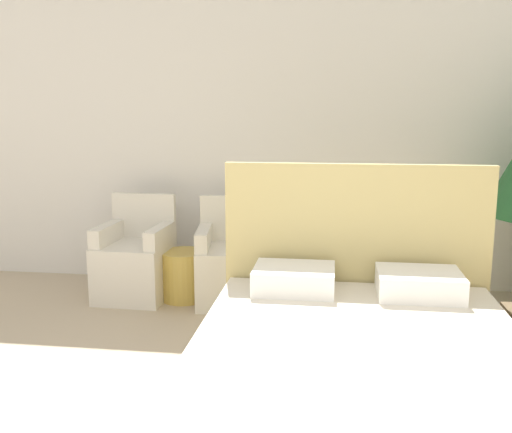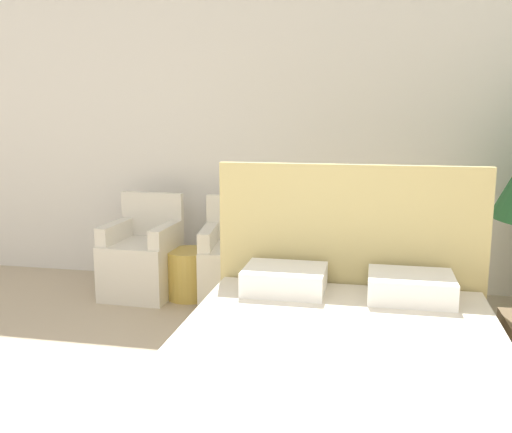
% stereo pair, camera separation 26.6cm
% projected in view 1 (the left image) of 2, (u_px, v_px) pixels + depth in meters
% --- Properties ---
extents(wall_back, '(10.00, 0.06, 2.90)m').
position_uv_depth(wall_back, '(285.00, 124.00, 5.03)').
color(wall_back, white).
rests_on(wall_back, ground_plane).
extents(bed, '(1.60, 2.10, 1.25)m').
position_uv_depth(bed, '(359.00, 390.00, 2.62)').
color(bed, '#8C7A5B').
rests_on(bed, ground_plane).
extents(armchair_near_window_left, '(0.58, 0.60, 0.86)m').
position_uv_depth(armchair_near_window_left, '(135.00, 264.00, 4.81)').
color(armchair_near_window_left, silver).
rests_on(armchair_near_window_left, ground_plane).
extents(armchair_near_window_right, '(0.64, 0.66, 0.86)m').
position_uv_depth(armchair_near_window_right, '(233.00, 267.00, 4.70)').
color(armchair_near_window_right, silver).
rests_on(armchair_near_window_right, ground_plane).
extents(side_table, '(0.39, 0.39, 0.41)m').
position_uv_depth(side_table, '(184.00, 275.00, 4.78)').
color(side_table, gold).
rests_on(side_table, ground_plane).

